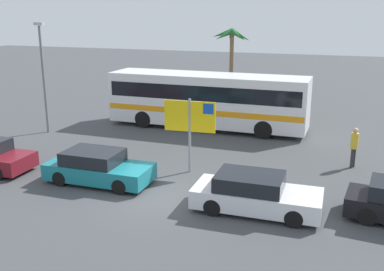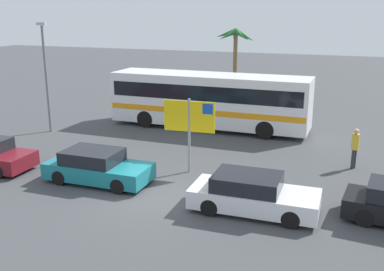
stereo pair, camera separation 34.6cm
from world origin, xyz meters
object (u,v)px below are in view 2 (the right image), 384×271
Objects in this scene: bus_front_coach at (209,98)px; pedestrian_by_bus at (355,145)px; car_teal at (97,167)px; car_white at (252,194)px; ferry_sign at (190,119)px.

bus_front_coach reaches higher than pedestrian_by_bus.
car_teal is at bearing 54.83° from pedestrian_by_bus.
bus_front_coach reaches higher than car_teal.
car_white is 6.66m from pedestrian_by_bus.
bus_front_coach is 2.70× the size of car_teal.
bus_front_coach reaches higher than car_white.
bus_front_coach is at bearing 114.76° from car_white.
bus_front_coach is 2.63× the size of car_white.
car_teal is 2.36× the size of pedestrian_by_bus.
bus_front_coach is 6.39× the size of pedestrian_by_bus.
ferry_sign is 4.78m from car_white.
bus_front_coach is 11.56m from car_white.
car_white is 2.43× the size of pedestrian_by_bus.
pedestrian_by_bus reaches higher than car_teal.
car_teal is (-6.50, 0.50, -0.00)m from car_white.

